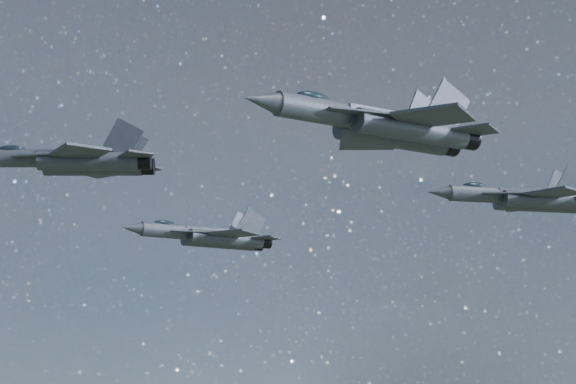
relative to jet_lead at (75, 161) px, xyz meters
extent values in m
cylinder|color=#383D46|center=(-3.58, 1.09, 0.20)|extent=(6.70, 3.25, 1.39)
ellipsoid|color=#19272E|center=(-4.60, 1.41, 0.87)|extent=(2.30, 1.51, 0.69)
cube|color=#383D46|center=(0.85, -0.26, 0.15)|extent=(7.37, 3.41, 1.16)
cylinder|color=#383D46|center=(0.93, -1.21, -0.25)|extent=(7.56, 3.51, 1.39)
cylinder|color=#383D46|center=(1.45, 0.49, -0.25)|extent=(7.56, 3.51, 1.39)
cylinder|color=black|center=(4.84, -2.41, -0.25)|extent=(1.48, 1.56, 1.28)
cylinder|color=black|center=(5.36, -0.71, -0.25)|extent=(1.48, 1.56, 1.28)
cube|color=#383D46|center=(-2.40, -0.52, 0.09)|extent=(4.55, 3.04, 0.11)
cube|color=#383D46|center=(-1.70, 1.77, 0.09)|extent=(4.71, 1.46, 0.11)
cube|color=#383D46|center=(0.13, -3.20, -0.07)|extent=(4.26, 4.57, 0.18)
cube|color=#383D46|center=(1.90, 2.58, -0.07)|extent=(5.11, 5.06, 0.18)
cube|color=#383D46|center=(4.16, -3.41, -0.07)|extent=(2.50, 2.63, 0.13)
cube|color=#383D46|center=(5.36, 0.50, -0.07)|extent=(3.02, 3.01, 0.13)
cube|color=#383D46|center=(3.33, -2.18, 1.45)|extent=(2.93, 1.27, 3.17)
cube|color=#383D46|center=(3.98, -0.05, 1.45)|extent=(3.06, 0.80, 3.17)
cylinder|color=#383D46|center=(12.05, 23.73, -1.10)|extent=(7.27, 2.89, 1.50)
cone|color=#383D46|center=(7.52, 22.81, -1.10)|extent=(2.53, 1.78, 1.35)
ellipsoid|color=#19272E|center=(10.92, 23.50, -0.38)|extent=(2.44, 1.44, 0.74)
cube|color=#383D46|center=(16.94, 24.72, -1.15)|extent=(8.01, 2.98, 1.25)
cylinder|color=#383D46|center=(17.51, 23.86, -1.58)|extent=(8.21, 3.08, 1.50)
cylinder|color=#383D46|center=(17.13, 25.74, -1.58)|extent=(8.21, 3.08, 1.50)
cylinder|color=black|center=(21.84, 24.74, -1.58)|extent=(1.50, 1.61, 1.38)
cylinder|color=black|center=(21.46, 26.62, -1.58)|extent=(1.50, 1.61, 1.38)
cube|color=#383D46|center=(14.00, 22.80, -1.21)|extent=(5.01, 1.10, 0.12)
cube|color=#383D46|center=(13.48, 25.34, -1.21)|extent=(5.02, 2.89, 0.12)
cube|color=#383D46|center=(17.78, 21.56, -1.39)|extent=(5.49, 5.51, 0.19)
cube|color=#383D46|center=(16.48, 27.96, -1.39)|extent=(4.87, 5.15, 0.19)
cube|color=#383D46|center=(21.72, 23.44, -1.39)|extent=(3.25, 3.26, 0.14)
cube|color=#383D46|center=(20.83, 27.77, -1.39)|extent=(2.86, 2.98, 0.14)
cube|color=#383D46|center=(20.29, 24.18, 0.25)|extent=(3.34, 0.60, 3.42)
cube|color=#383D46|center=(19.81, 26.53, 0.25)|extent=(3.25, 1.08, 3.42)
cylinder|color=#383D46|center=(15.26, -14.57, 1.01)|extent=(8.12, 3.54, 1.68)
cone|color=#383D46|center=(10.26, -15.81, 1.01)|extent=(2.86, 2.08, 1.50)
ellipsoid|color=#19272E|center=(14.01, -14.88, 1.82)|extent=(2.75, 1.71, 0.83)
cube|color=#383D46|center=(20.69, -13.23, 0.96)|extent=(8.94, 3.68, 1.40)
cylinder|color=#383D46|center=(21.36, -14.17, 0.47)|extent=(9.16, 3.79, 1.68)
cylinder|color=#383D46|center=(20.84, -12.08, 0.47)|extent=(9.16, 3.79, 1.68)
cylinder|color=black|center=(26.16, -12.98, 0.47)|extent=(1.73, 1.84, 1.55)
cylinder|color=black|center=(25.64, -10.90, 0.47)|extent=(1.73, 1.84, 1.55)
cube|color=#383D46|center=(17.49, -15.51, 0.88)|extent=(5.64, 1.46, 0.13)
cube|color=#383D46|center=(16.79, -12.70, 0.88)|extent=(5.57, 3.42, 0.13)
cube|color=#383D46|center=(21.77, -16.72, 0.69)|extent=(6.16, 6.15, 0.21)
cube|color=#383D46|center=(20.02, -9.63, 0.69)|extent=(5.32, 5.66, 0.21)
cube|color=#383D46|center=(26.08, -14.44, 0.69)|extent=(3.64, 3.65, 0.16)
cube|color=#383D46|center=(24.89, -9.65, 0.69)|extent=(3.12, 3.27, 0.16)
cube|color=#383D46|center=(24.45, -13.68, 2.51)|extent=(3.72, 0.77, 3.82)
cube|color=#383D46|center=(23.80, -11.08, 2.51)|extent=(3.59, 1.35, 3.82)
cylinder|color=#383D46|center=(35.51, 1.47, -0.18)|extent=(6.87, 2.01, 1.43)
cone|color=#383D46|center=(31.13, 1.85, -0.18)|extent=(2.30, 1.47, 1.28)
ellipsoid|color=#19272E|center=(34.41, 1.57, 0.50)|extent=(2.25, 1.15, 0.70)
cube|color=#383D46|center=(40.25, 1.06, -0.23)|extent=(7.60, 2.02, 1.19)
cylinder|color=#383D46|center=(40.54, 0.12, -0.64)|extent=(7.78, 2.09, 1.43)
cylinder|color=#383D46|center=(40.69, 1.94, -0.64)|extent=(7.78, 2.09, 1.43)
cube|color=#383D46|center=(37.04, 0.10, -0.29)|extent=(4.85, 2.28, 0.11)
cube|color=#383D46|center=(37.26, 2.56, -0.29)|extent=(4.84, 1.50, 0.11)
cube|color=#383D46|center=(40.16, -2.06, -0.46)|extent=(4.89, 5.09, 0.18)
cube|color=#383D46|center=(40.70, 4.15, -0.46)|extent=(5.15, 5.24, 0.18)
cube|color=#383D46|center=(44.63, 2.79, -0.46)|extent=(3.04, 3.08, 0.14)
cube|color=#383D46|center=(43.16, -0.34, 1.10)|extent=(3.16, 0.68, 3.26)
cube|color=#383D46|center=(43.36, 1.94, 1.10)|extent=(3.19, 0.48, 3.26)
camera|label=1|loc=(-5.28, -72.23, -17.03)|focal=60.00mm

